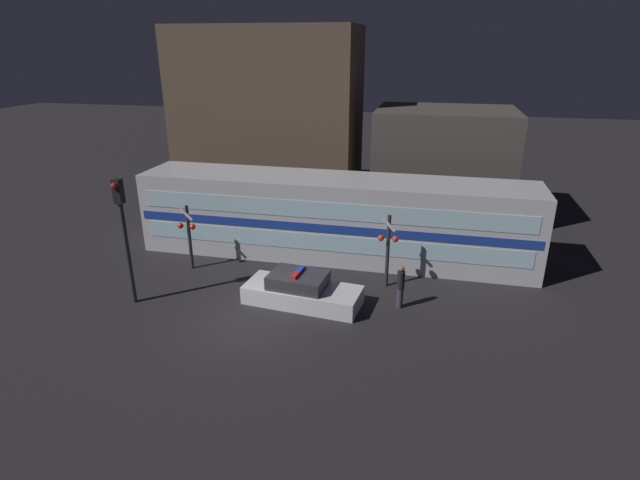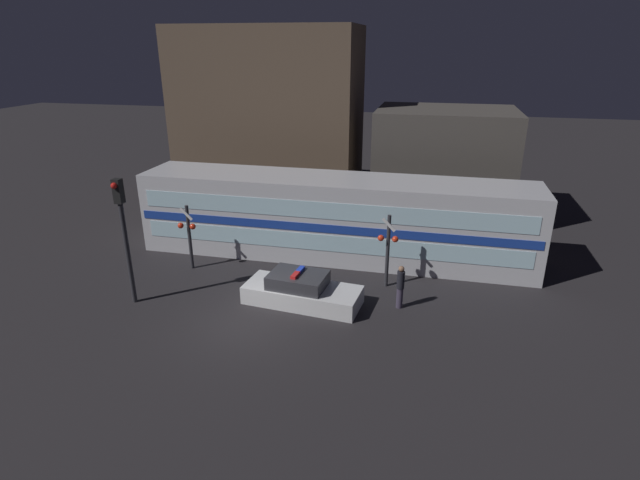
{
  "view_description": "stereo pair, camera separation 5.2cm",
  "coord_description": "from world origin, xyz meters",
  "px_view_note": "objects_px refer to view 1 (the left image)",
  "views": [
    {
      "loc": [
        6.07,
        -14.75,
        9.47
      ],
      "look_at": [
        1.69,
        4.41,
        1.69
      ],
      "focal_mm": 28.0,
      "sensor_mm": 36.0,
      "label": 1
    },
    {
      "loc": [
        6.12,
        -14.73,
        9.47
      ],
      "look_at": [
        1.69,
        4.41,
        1.69
      ],
      "focal_mm": 28.0,
      "sensor_mm": 36.0,
      "label": 2
    }
  ],
  "objects_px": {
    "crossing_signal_near": "(388,247)",
    "traffic_light_corner": "(124,229)",
    "train": "(334,217)",
    "police_car": "(302,291)",
    "pedestrian": "(400,286)"
  },
  "relations": [
    {
      "from": "crossing_signal_near",
      "to": "traffic_light_corner",
      "type": "distance_m",
      "value": 10.2
    },
    {
      "from": "crossing_signal_near",
      "to": "traffic_light_corner",
      "type": "relative_size",
      "value": 0.63
    },
    {
      "from": "traffic_light_corner",
      "to": "train",
      "type": "bearing_deg",
      "value": 43.63
    },
    {
      "from": "police_car",
      "to": "traffic_light_corner",
      "type": "height_order",
      "value": "traffic_light_corner"
    },
    {
      "from": "train",
      "to": "traffic_light_corner",
      "type": "xyz_separation_m",
      "value": [
        -6.7,
        -6.38,
        1.17
      ]
    },
    {
      "from": "police_car",
      "to": "pedestrian",
      "type": "distance_m",
      "value": 3.8
    },
    {
      "from": "police_car",
      "to": "pedestrian",
      "type": "relative_size",
      "value": 2.68
    },
    {
      "from": "crossing_signal_near",
      "to": "police_car",
      "type": "bearing_deg",
      "value": -144.89
    },
    {
      "from": "train",
      "to": "pedestrian",
      "type": "height_order",
      "value": "train"
    },
    {
      "from": "train",
      "to": "pedestrian",
      "type": "bearing_deg",
      "value": -52.39
    },
    {
      "from": "traffic_light_corner",
      "to": "police_car",
      "type": "bearing_deg",
      "value": 12.31
    },
    {
      "from": "pedestrian",
      "to": "traffic_light_corner",
      "type": "bearing_deg",
      "value": -169.5
    },
    {
      "from": "crossing_signal_near",
      "to": "traffic_light_corner",
      "type": "bearing_deg",
      "value": -159.44
    },
    {
      "from": "train",
      "to": "pedestrian",
      "type": "relative_size",
      "value": 10.47
    },
    {
      "from": "crossing_signal_near",
      "to": "traffic_light_corner",
      "type": "xyz_separation_m",
      "value": [
        -9.47,
        -3.55,
        1.26
      ]
    }
  ]
}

